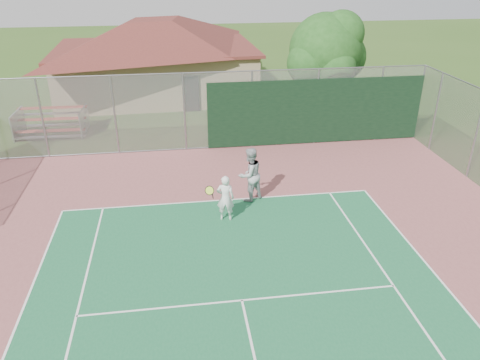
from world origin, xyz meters
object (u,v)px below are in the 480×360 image
at_px(tree, 327,52).
at_px(player_white_front, 225,198).
at_px(bleachers, 51,122).
at_px(player_grey_back, 250,175).
at_px(clubhouse, 156,50).

xyz_separation_m(tree, player_white_front, (-6.00, -8.69, -2.97)).
bearing_deg(bleachers, tree, -1.79).
distance_m(bleachers, player_grey_back, 11.80).
relative_size(player_white_front, player_grey_back, 0.81).
bearing_deg(tree, bleachers, 176.83).
height_order(bleachers, player_grey_back, player_grey_back).
bearing_deg(bleachers, player_grey_back, -42.32).
bearing_deg(player_grey_back, player_white_front, 20.18).
bearing_deg(clubhouse, player_grey_back, -78.87).
bearing_deg(clubhouse, bleachers, -129.38).
bearing_deg(tree, player_grey_back, -123.86).
relative_size(clubhouse, tree, 2.24).
distance_m(clubhouse, player_grey_back, 15.30).
bearing_deg(bleachers, clubhouse, 53.95).
xyz_separation_m(bleachers, player_grey_back, (8.53, -8.15, 0.34)).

